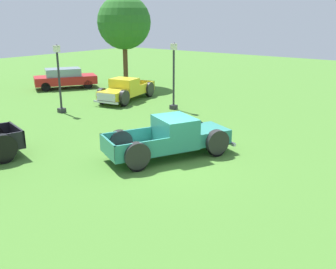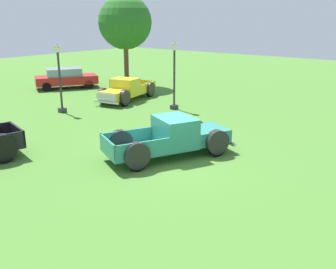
# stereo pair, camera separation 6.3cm
# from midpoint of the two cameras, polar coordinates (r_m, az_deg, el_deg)

# --- Properties ---
(ground_plane) EXTENTS (80.00, 80.00, 0.00)m
(ground_plane) POSITION_cam_midpoint_polar(r_m,az_deg,el_deg) (15.11, 0.43, -3.59)
(ground_plane) COLOR #477A2D
(pickup_truck_foreground) EXTENTS (5.38, 3.78, 1.56)m
(pickup_truck_foreground) POSITION_cam_midpoint_polar(r_m,az_deg,el_deg) (15.30, 1.35, -0.37)
(pickup_truck_foreground) COLOR #2D8475
(pickup_truck_foreground) RESTS_ON ground_plane
(pickup_truck_behind_left) EXTENTS (5.08, 2.71, 1.48)m
(pickup_truck_behind_left) POSITION_cam_midpoint_polar(r_m,az_deg,el_deg) (25.35, -6.34, 6.48)
(pickup_truck_behind_left) COLOR yellow
(pickup_truck_behind_left) RESTS_ON ground_plane
(sedan_distant_b) EXTENTS (4.86, 3.94, 1.52)m
(sedan_distant_b) POSITION_cam_midpoint_polar(r_m,az_deg,el_deg) (30.83, -14.79, 8.09)
(sedan_distant_b) COLOR #B21E1E
(sedan_distant_b) RESTS_ON ground_plane
(lamp_post_near) EXTENTS (0.36, 0.36, 3.86)m
(lamp_post_near) POSITION_cam_midpoint_polar(r_m,az_deg,el_deg) (22.77, -15.61, 8.12)
(lamp_post_near) COLOR #2D2D33
(lamp_post_near) RESTS_ON ground_plane
(lamp_post_far) EXTENTS (0.36, 0.36, 3.90)m
(lamp_post_far) POSITION_cam_midpoint_polar(r_m,az_deg,el_deg) (22.74, 1.01, 8.79)
(lamp_post_far) COLOR #2D2D33
(lamp_post_far) RESTS_ON ground_plane
(oak_tree_west) EXTENTS (4.03, 4.03, 6.88)m
(oak_tree_west) POSITION_cam_midpoint_polar(r_m,az_deg,el_deg) (30.42, -6.29, 16.10)
(oak_tree_west) COLOR brown
(oak_tree_west) RESTS_ON ground_plane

